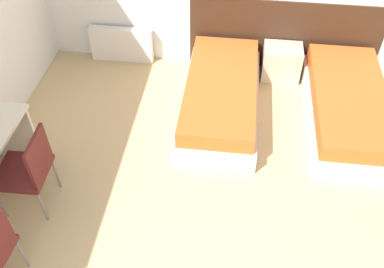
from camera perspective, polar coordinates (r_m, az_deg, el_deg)
headboard_panel at (r=5.85m, az=12.16°, el=12.61°), size 2.47×0.03×0.98m
bed_near_window at (r=5.16m, az=3.83°, el=4.96°), size 0.90×1.95×0.45m
bed_near_door at (r=5.32m, az=19.91°, el=3.41°), size 0.90×1.95×0.45m
nightstand at (r=5.81m, az=11.83°, el=9.34°), size 0.49×0.36×0.46m
radiator at (r=6.09m, az=-9.36°, el=11.72°), size 0.86×0.12×0.49m
chair_near_laptop at (r=4.24m, az=-21.03°, el=-4.26°), size 0.48×0.48×0.91m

